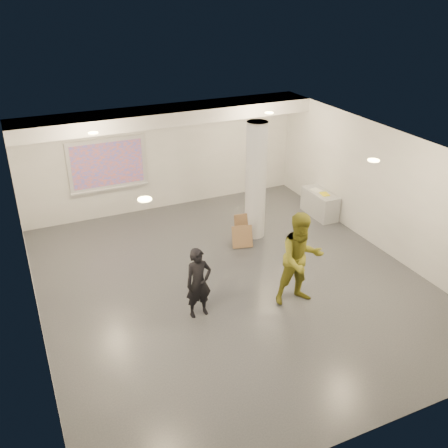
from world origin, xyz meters
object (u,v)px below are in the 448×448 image
credenza (320,204)px  projection_screen (107,165)px  man (301,259)px  woman (199,283)px  column (256,181)px

credenza → projection_screen: bearing=156.9°
credenza → man: man is taller
credenza → woman: 5.62m
column → man: bearing=-100.2°
projection_screen → credenza: bearing=-23.8°
woman → man: man is taller
credenza → man: size_ratio=0.61×
projection_screen → column: bearing=-40.6°
man → woman: bearing=174.6°
woman → man: (2.04, -0.41, 0.26)m
column → man: (-0.54, -3.00, -0.51)m
projection_screen → credenza: (5.32, -2.35, -1.17)m
column → credenza: size_ratio=2.48×
column → projection_screen: (-3.10, 2.65, 0.03)m
column → credenza: column is taller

